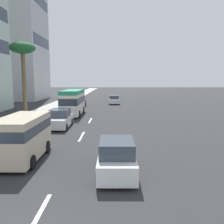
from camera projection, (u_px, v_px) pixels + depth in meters
ground_plane at (97, 109)px, 36.77m from camera, size 198.00×198.00×0.00m
sidewalk_right at (52, 108)px, 36.78m from camera, size 162.00×3.89×0.15m
lane_stripe_near at (37, 218)px, 7.71m from camera, size 3.20×0.16×0.01m
lane_stripe_mid at (82, 136)px, 18.81m from camera, size 3.20×0.16×0.01m
lane_stripe_far at (90, 120)px, 26.06m from camera, size 3.20×0.16×0.01m
car_lead at (114, 100)px, 43.70m from camera, size 4.50×1.90×1.56m
minibus_second at (73, 101)px, 29.77m from camera, size 6.92×2.29×3.15m
car_third at (117, 158)px, 11.31m from camera, size 4.02×1.79×1.67m
car_fourth at (79, 102)px, 39.28m from camera, size 4.16×1.93×1.61m
van_fifth at (22, 135)px, 13.15m from camera, size 4.64×2.10×2.45m
car_sixth at (60, 119)px, 22.24m from camera, size 4.42×1.90×1.70m
palm_tree at (23, 52)px, 27.97m from camera, size 3.00×3.00×8.65m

